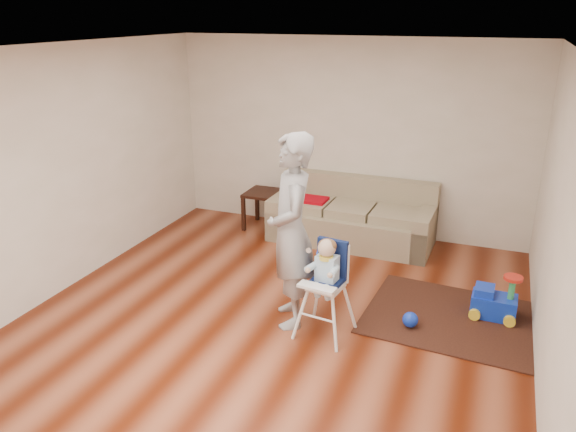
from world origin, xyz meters
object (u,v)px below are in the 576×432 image
(high_chair, at_px, (326,289))
(adult, at_px, (291,232))
(sofa, at_px, (351,212))
(side_table, at_px, (265,210))
(ride_on_toy, at_px, (495,295))
(toy_ball, at_px, (410,320))

(high_chair, xyz_separation_m, adult, (-0.40, 0.13, 0.49))
(adult, bearing_deg, sofa, 152.73)
(sofa, bearing_deg, side_table, 177.70)
(ride_on_toy, distance_m, adult, 2.22)
(ride_on_toy, relative_size, toy_ball, 3.09)
(toy_ball, xyz_separation_m, high_chair, (-0.77, -0.41, 0.40))
(side_table, relative_size, adult, 0.28)
(sofa, distance_m, high_chair, 2.41)
(toy_ball, bearing_deg, adult, -166.79)
(side_table, bearing_deg, toy_ball, -39.88)
(side_table, xyz_separation_m, toy_ball, (2.46, -2.06, -0.18))
(ride_on_toy, height_order, toy_ball, ride_on_toy)
(side_table, height_order, ride_on_toy, side_table)
(sofa, xyz_separation_m, toy_ball, (1.15, -1.97, -0.33))
(side_table, height_order, adult, adult)
(side_table, distance_m, adult, 2.76)
(sofa, distance_m, ride_on_toy, 2.41)
(sofa, xyz_separation_m, adult, (-0.02, -2.25, 0.56))
(toy_ball, bearing_deg, ride_on_toy, 34.37)
(side_table, height_order, high_chair, high_chair)
(sofa, distance_m, adult, 2.32)
(side_table, distance_m, toy_ball, 3.21)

